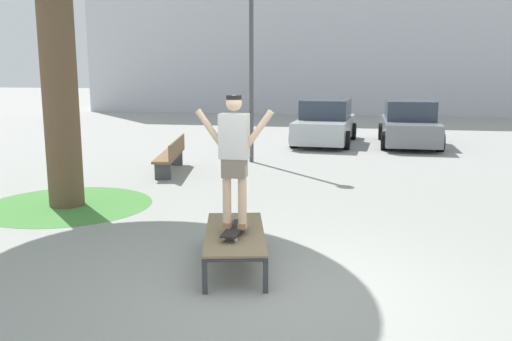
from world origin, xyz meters
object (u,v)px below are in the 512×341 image
(skateboard, at_px, (235,229))
(car_grey, at_px, (409,125))
(park_bench, at_px, (172,154))
(light_post, at_px, (251,20))
(skater, at_px, (234,152))
(skate_box, at_px, (235,235))
(car_silver, at_px, (325,123))

(skateboard, distance_m, car_grey, 12.87)
(park_bench, distance_m, light_post, 4.20)
(skateboard, height_order, skater, skater)
(skate_box, bearing_deg, skateboard, -77.02)
(car_silver, height_order, car_grey, same)
(skater, relative_size, light_post, 0.29)
(skateboard, distance_m, car_silver, 12.39)
(car_silver, relative_size, car_grey, 1.02)
(car_silver, xyz_separation_m, park_bench, (-3.43, -6.10, -0.24))
(park_bench, bearing_deg, car_silver, 60.65)
(skate_box, distance_m, light_post, 8.82)
(car_grey, bearing_deg, light_post, -136.68)
(skater, xyz_separation_m, park_bench, (-3.05, 6.28, -1.08))
(park_bench, bearing_deg, skater, -64.08)
(skater, distance_m, park_bench, 7.07)
(light_post, bearing_deg, skateboard, -80.36)
(skate_box, distance_m, park_bench, 6.86)
(car_silver, xyz_separation_m, car_grey, (2.81, 0.08, 0.00))
(car_grey, xyz_separation_m, park_bench, (-6.25, -6.18, -0.24))
(skateboard, relative_size, skater, 0.47)
(skate_box, xyz_separation_m, skater, (0.03, -0.12, 1.12))
(light_post, bearing_deg, car_silver, 67.42)
(car_grey, relative_size, light_post, 0.72)
(skate_box, relative_size, car_silver, 0.47)
(skateboard, height_order, light_post, light_post)
(skater, height_order, car_silver, skater)
(park_bench, bearing_deg, skateboard, -64.09)
(car_silver, distance_m, park_bench, 7.01)
(skater, bearing_deg, skateboard, -89.96)
(skater, bearing_deg, park_bench, 115.92)
(car_silver, bearing_deg, skateboard, -91.75)
(skate_box, height_order, park_bench, park_bench)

